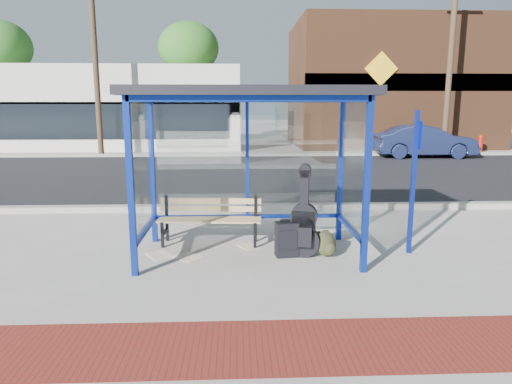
{
  "coord_description": "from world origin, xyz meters",
  "views": [
    {
      "loc": [
        -0.16,
        -6.44,
        2.19
      ],
      "look_at": [
        0.12,
        0.2,
        0.91
      ],
      "focal_mm": 32.0,
      "sensor_mm": 36.0,
      "label": 1
    }
  ],
  "objects_px": {
    "guitar_bag": "(304,225)",
    "suitcase": "(287,239)",
    "fire_hydrant": "(480,143)",
    "parked_car": "(425,141)",
    "backpack": "(326,244)",
    "bench": "(210,217)"
  },
  "relations": [
    {
      "from": "guitar_bag",
      "to": "suitcase",
      "type": "xyz_separation_m",
      "value": [
        -0.24,
        0.01,
        -0.21
      ]
    },
    {
      "from": "guitar_bag",
      "to": "fire_hydrant",
      "type": "relative_size",
      "value": 1.54
    },
    {
      "from": "guitar_bag",
      "to": "fire_hydrant",
      "type": "xyz_separation_m",
      "value": [
        10.22,
        14.17,
        -0.02
      ]
    },
    {
      "from": "suitcase",
      "to": "parked_car",
      "type": "xyz_separation_m",
      "value": [
        7.11,
        12.37,
        0.41
      ]
    },
    {
      "from": "parked_car",
      "to": "fire_hydrant",
      "type": "distance_m",
      "value": 3.8
    },
    {
      "from": "suitcase",
      "to": "backpack",
      "type": "height_order",
      "value": "suitcase"
    },
    {
      "from": "suitcase",
      "to": "guitar_bag",
      "type": "bearing_deg",
      "value": -10.86
    },
    {
      "from": "fire_hydrant",
      "to": "parked_car",
      "type": "bearing_deg",
      "value": -152.02
    },
    {
      "from": "bench",
      "to": "backpack",
      "type": "relative_size",
      "value": 4.27
    },
    {
      "from": "bench",
      "to": "parked_car",
      "type": "bearing_deg",
      "value": 58.6
    },
    {
      "from": "parked_car",
      "to": "guitar_bag",
      "type": "bearing_deg",
      "value": 153.11
    },
    {
      "from": "bench",
      "to": "suitcase",
      "type": "distance_m",
      "value": 1.35
    },
    {
      "from": "suitcase",
      "to": "parked_car",
      "type": "distance_m",
      "value": 14.28
    },
    {
      "from": "parked_car",
      "to": "backpack",
      "type": "bearing_deg",
      "value": 154.32
    },
    {
      "from": "suitcase",
      "to": "backpack",
      "type": "xyz_separation_m",
      "value": [
        0.58,
        -0.02,
        -0.08
      ]
    },
    {
      "from": "guitar_bag",
      "to": "fire_hydrant",
      "type": "bearing_deg",
      "value": 68.12
    },
    {
      "from": "suitcase",
      "to": "backpack",
      "type": "distance_m",
      "value": 0.59
    },
    {
      "from": "guitar_bag",
      "to": "backpack",
      "type": "xyz_separation_m",
      "value": [
        0.34,
        -0.0,
        -0.29
      ]
    },
    {
      "from": "suitcase",
      "to": "backpack",
      "type": "relative_size",
      "value": 1.46
    },
    {
      "from": "parked_car",
      "to": "bench",
      "type": "bearing_deg",
      "value": 146.84
    },
    {
      "from": "bench",
      "to": "parked_car",
      "type": "relative_size",
      "value": 0.4
    },
    {
      "from": "bench",
      "to": "backpack",
      "type": "bearing_deg",
      "value": -18.57
    }
  ]
}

